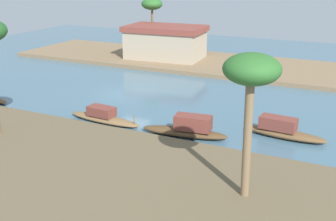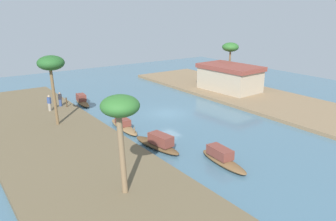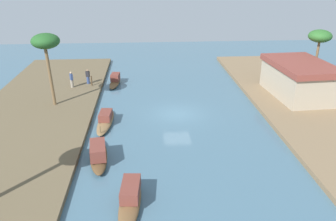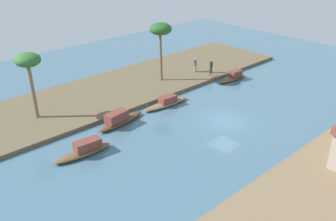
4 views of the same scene
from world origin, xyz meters
The scene contains 14 objects.
river_water centered at (0.00, 0.00, 0.00)m, with size 64.47×64.47×0.00m, color #476B7F.
riverbank_left centered at (0.00, -12.79, 0.19)m, with size 38.89×10.46×0.38m, color brown.
riverbank_right centered at (0.00, 12.79, 0.19)m, with size 38.89×10.46×0.38m, color #846B4C.
sampan_upstream_small centered at (1.68, -6.28, 0.35)m, with size 5.45×1.52×1.02m.
sampan_open_hull centered at (12.70, -3.86, 0.45)m, with size 4.93×1.54×1.19m.
sampan_midstream centered at (7.60, -6.21, 0.50)m, with size 5.36×1.87×1.35m.
sampan_near_left_bank centered at (-9.11, -6.23, 0.40)m, with size 4.39×1.39×1.13m.
person_on_near_bank centered at (-7.12, -10.64, 1.17)m, with size 0.46×0.44×1.74m.
person_by_mooring centered at (-8.27, -9.09, 1.10)m, with size 0.42×0.45×1.62m.
mooring_post centered at (-7.58, -8.62, 0.92)m, with size 0.14×0.14×1.08m, color #4C3823.
palm_tree_left_near centered at (-2.22, -11.45, 6.17)m, with size 2.47×2.47×6.64m.
palm_tree_left_far centered at (12.74, -12.12, 5.63)m, with size 2.27×2.27×6.14m.
palm_tree_right_tall centered at (-6.18, 15.44, 5.56)m, with size 2.39×2.39×5.97m.
riverside_building centered at (-2.99, 12.37, 2.11)m, with size 8.51×5.62×3.40m.
Camera 2 is at (29.45, -20.50, 11.24)m, focal length 36.50 mm.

